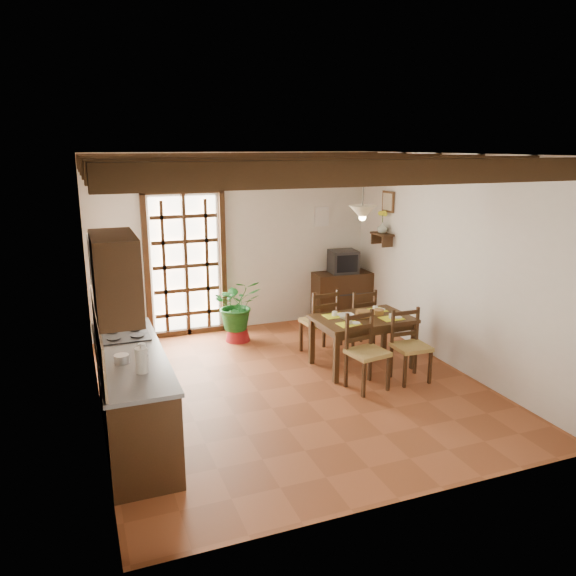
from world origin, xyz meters
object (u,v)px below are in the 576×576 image
kitchen_counter (133,394)px  pendant_lamp (363,211)px  chair_near_right (410,359)px  dining_table (363,324)px  potted_plant (237,305)px  chair_far_left (319,333)px  crt_tv (343,261)px  chair_far_right (358,329)px  chair_near_left (366,366)px  sideboard (342,296)px

kitchen_counter → pendant_lamp: bearing=17.6°
kitchen_counter → chair_near_right: bearing=4.0°
dining_table → potted_plant: bearing=126.6°
chair_far_left → crt_tv: bearing=-133.2°
chair_far_right → dining_table: bearing=61.8°
dining_table → chair_near_right: (0.34, -0.63, -0.32)m
chair_near_left → chair_far_right: (0.58, 1.32, -0.02)m
chair_far_left → sideboard: size_ratio=0.98×
dining_table → chair_far_left: bearing=116.1°
crt_tv → chair_near_right: bearing=-90.9°
sideboard → chair_far_right: bearing=-103.5°
dining_table → crt_tv: size_ratio=2.70×
chair_near_left → chair_near_right: bearing=-7.4°
chair_near_right → crt_tv: size_ratio=1.88×
dining_table → pendant_lamp: bearing=87.7°
chair_far_left → dining_table: bearing=112.9°
chair_near_left → pendant_lamp: size_ratio=1.12×
dining_table → crt_tv: bearing=68.6°
chair_far_left → potted_plant: (-0.93, 0.95, 0.27)m
chair_far_left → sideboard: 1.67m
chair_near_right → sideboard: size_ratio=0.93×
dining_table → pendant_lamp: pendant_lamp is taller
potted_plant → kitchen_counter: bearing=-126.2°
kitchen_counter → sideboard: kitchen_counter is taller
chair_far_right → crt_tv: 1.53m
chair_near_right → sideboard: (0.33, 2.59, 0.13)m
sideboard → chair_near_right: bearing=-94.3°
potted_plant → chair_near_right: bearing=-53.8°
dining_table → chair_near_left: bearing=-116.2°
chair_far_left → pendant_lamp: size_ratio=1.14×
chair_near_right → chair_near_left: bearing=-176.5°
crt_tv → potted_plant: 2.03m
sideboard → potted_plant: size_ratio=0.48×
chair_near_right → pendant_lamp: (-0.34, 0.73, 1.79)m
kitchen_counter → crt_tv: (3.74, 2.82, 0.55)m
crt_tv → chair_far_right: bearing=-100.2°
kitchen_counter → potted_plant: potted_plant is taller
potted_plant → pendant_lamp: 2.47m
chair_far_left → potted_plant: 1.36m
chair_far_right → crt_tv: bearing=-111.0°
chair_far_left → chair_far_right: (0.63, 0.03, -0.02)m
chair_far_left → pendant_lamp: (0.34, -0.53, 1.78)m
chair_far_left → chair_far_right: 0.63m
chair_near_left → potted_plant: bearing=104.1°
chair_far_left → kitchen_counter: bearing=23.4°
chair_near_right → crt_tv: bearing=83.9°
chair_near_right → potted_plant: (-1.62, 2.21, 0.29)m
chair_far_right → potted_plant: 1.84m
chair_near_right → chair_far_right: (-0.05, 1.29, -0.00)m
chair_near_left → pendant_lamp: bearing=59.3°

